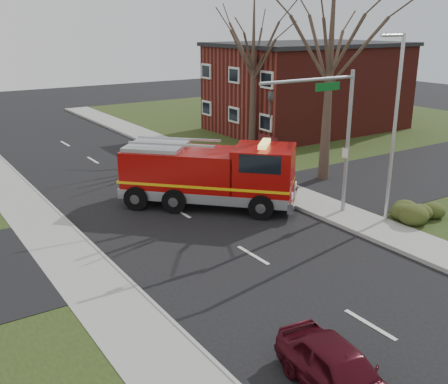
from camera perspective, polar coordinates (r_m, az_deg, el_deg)
ground at (r=20.94m, az=3.18°, el=-6.91°), size 120.00×120.00×0.00m
sidewalk_right at (r=24.84m, az=14.77°, el=-3.21°), size 2.40×80.00×0.15m
sidewalk_left at (r=18.27m, az=-12.95°, el=-11.06°), size 2.40×80.00×0.15m
brick_building at (r=45.31m, az=9.15°, el=11.25°), size 15.40×10.40×7.25m
health_center_sign at (r=36.19m, az=4.79°, el=5.28°), size 0.12×2.00×1.40m
hedge_corner at (r=26.19m, az=20.60°, el=-1.51°), size 2.80×2.00×0.90m
bare_tree_near at (r=29.80m, az=11.55°, el=14.97°), size 6.00×6.00×12.00m
bare_tree_far at (r=37.67m, az=3.22°, el=14.44°), size 5.25×5.25×10.50m
traffic_signal_mast at (r=23.91m, az=11.37°, el=7.77°), size 5.29×0.18×6.80m
streetlight_pole at (r=24.05m, az=18.02°, el=6.93°), size 1.48×0.16×8.40m
fire_engine at (r=25.98m, az=-1.47°, el=1.75°), size 7.94×8.04×3.40m
parked_car_maroon at (r=13.81m, az=12.44°, el=-18.58°), size 2.07×4.13×1.35m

